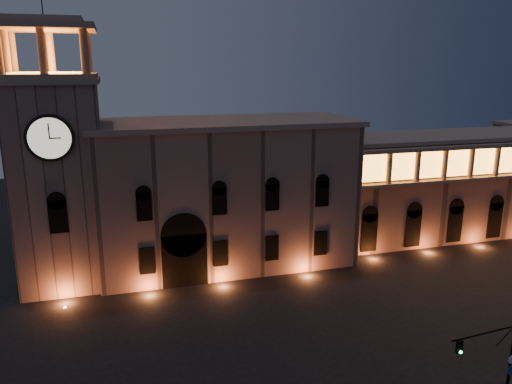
% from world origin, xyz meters
% --- Properties ---
extents(ground, '(160.00, 160.00, 0.00)m').
position_xyz_m(ground, '(0.00, 0.00, 0.00)').
color(ground, black).
rests_on(ground, ground).
extents(government_building, '(30.80, 12.80, 17.60)m').
position_xyz_m(government_building, '(-2.08, 21.93, 8.77)').
color(government_building, '#846356').
rests_on(government_building, ground).
extents(clock_tower, '(9.80, 9.80, 32.40)m').
position_xyz_m(clock_tower, '(-20.50, 20.98, 12.50)').
color(clock_tower, '#846356').
rests_on(clock_tower, ground).
extents(colonnade_wing, '(40.60, 11.50, 14.50)m').
position_xyz_m(colonnade_wing, '(32.00, 23.92, 7.33)').
color(colonnade_wing, '#7F5E51').
rests_on(colonnade_wing, ground).
extents(traffic_light, '(5.63, 0.95, 7.74)m').
position_xyz_m(traffic_light, '(9.64, -11.08, 4.07)').
color(traffic_light, black).
rests_on(traffic_light, ground).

